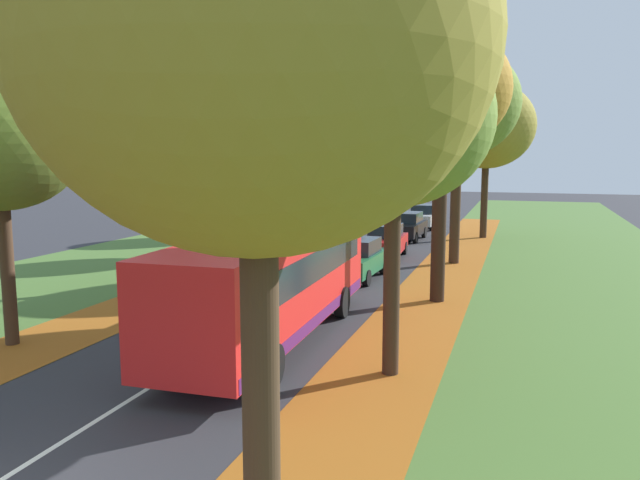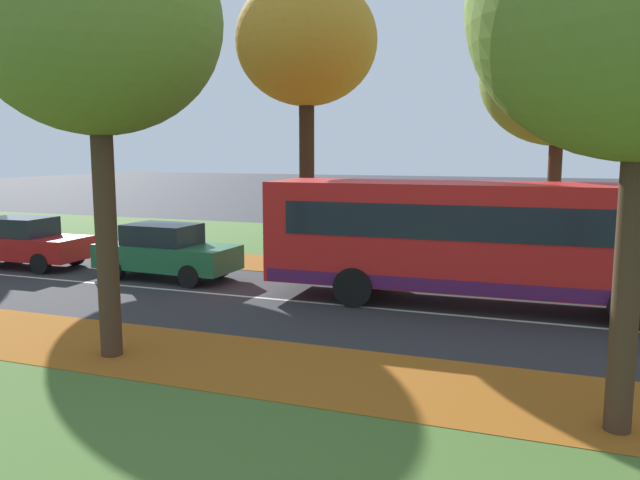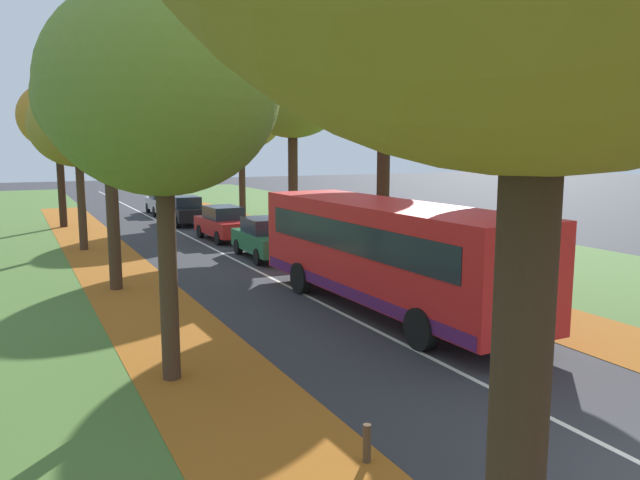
# 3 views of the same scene
# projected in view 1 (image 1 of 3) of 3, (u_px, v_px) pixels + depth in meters

# --- Properties ---
(grass_verge_left) EXTENTS (12.00, 90.00, 0.01)m
(grass_verge_left) POSITION_uv_depth(u_px,v_px,m) (154.00, 260.00, 30.01)
(grass_verge_left) COLOR #476B2D
(grass_verge_left) RESTS_ON ground
(leaf_litter_left) EXTENTS (2.80, 60.00, 0.00)m
(leaf_litter_left) POSITION_uv_depth(u_px,v_px,m) (171.00, 292.00, 22.94)
(leaf_litter_left) COLOR #9E5619
(leaf_litter_left) RESTS_ON grass_verge_left
(grass_verge_right) EXTENTS (12.00, 90.00, 0.01)m
(grass_verge_right) POSITION_uv_depth(u_px,v_px,m) (562.00, 284.00, 24.37)
(grass_verge_right) COLOR #476B2D
(grass_verge_right) RESTS_ON ground
(leaf_litter_right) EXTENTS (2.80, 60.00, 0.00)m
(leaf_litter_right) POSITION_uv_depth(u_px,v_px,m) (421.00, 311.00, 20.12)
(leaf_litter_right) COLOR #9E5619
(leaf_litter_right) RESTS_ON grass_verge_right
(road_centre_line) EXTENTS (0.12, 80.00, 0.01)m
(road_centre_line) POSITION_uv_depth(u_px,v_px,m) (337.00, 271.00, 27.19)
(road_centre_line) COLOR silver
(road_centre_line) RESTS_ON ground
(tree_left_mid) EXTENTS (4.34, 4.34, 7.90)m
(tree_left_mid) POSITION_uv_depth(u_px,v_px,m) (178.00, 131.00, 23.77)
(tree_left_mid) COLOR #422D1E
(tree_left_mid) RESTS_ON ground
(tree_left_far) EXTENTS (4.00, 4.00, 7.20)m
(tree_left_far) POSITION_uv_depth(u_px,v_px,m) (263.00, 148.00, 31.81)
(tree_left_far) COLOR #422D1E
(tree_left_far) RESTS_ON ground
(tree_left_distant) EXTENTS (4.13, 4.13, 7.93)m
(tree_left_distant) POSITION_uv_depth(u_px,v_px,m) (314.00, 138.00, 39.93)
(tree_left_distant) COLOR black
(tree_left_distant) RESTS_ON ground
(tree_right_nearest) EXTENTS (4.63, 4.63, 8.22)m
(tree_right_nearest) POSITION_uv_depth(u_px,v_px,m) (256.00, 44.00, 5.97)
(tree_right_nearest) COLOR #422D1E
(tree_right_nearest) RESTS_ON ground
(tree_right_near) EXTENTS (4.38, 4.38, 7.82)m
(tree_right_near) POSITION_uv_depth(u_px,v_px,m) (394.00, 119.00, 13.67)
(tree_right_near) COLOR #382619
(tree_right_near) RESTS_ON ground
(tree_right_mid) EXTENTS (4.50, 4.50, 9.21)m
(tree_right_mid) POSITION_uv_depth(u_px,v_px,m) (442.00, 91.00, 20.60)
(tree_right_mid) COLOR black
(tree_right_mid) RESTS_ON ground
(tree_right_far) EXTENTS (5.51, 5.51, 9.83)m
(tree_right_far) POSITION_uv_depth(u_px,v_px,m) (458.00, 103.00, 28.06)
(tree_right_far) COLOR #382619
(tree_right_far) RESTS_ON ground
(tree_right_distant) EXTENTS (5.65, 5.65, 9.27)m
(tree_right_distant) POSITION_uv_depth(u_px,v_px,m) (487.00, 126.00, 36.94)
(tree_right_distant) COLOR #382619
(tree_right_distant) RESTS_ON ground
(bus) EXTENTS (2.84, 10.46, 2.98)m
(bus) POSITION_uv_depth(u_px,v_px,m) (273.00, 279.00, 16.82)
(bus) COLOR red
(bus) RESTS_ON ground
(car_green_lead) EXTENTS (1.91, 4.26, 1.62)m
(car_green_lead) POSITION_uv_depth(u_px,v_px,m) (357.00, 259.00, 25.42)
(car_green_lead) COLOR #1E6038
(car_green_lead) RESTS_ON ground
(car_red_following) EXTENTS (1.92, 4.27, 1.62)m
(car_red_following) POSITION_uv_depth(u_px,v_px,m) (385.00, 241.00, 30.52)
(car_red_following) COLOR #B21919
(car_red_following) RESTS_ON ground
(car_black_third_in_line) EXTENTS (1.91, 4.26, 1.62)m
(car_black_third_in_line) POSITION_uv_depth(u_px,v_px,m) (407.00, 226.00, 36.87)
(car_black_third_in_line) COLOR black
(car_black_third_in_line) RESTS_ON ground
(car_silver_fourth_in_line) EXTENTS (1.89, 4.25, 1.62)m
(car_silver_fourth_in_line) POSITION_uv_depth(u_px,v_px,m) (424.00, 216.00, 42.67)
(car_silver_fourth_in_line) COLOR #B7BABF
(car_silver_fourth_in_line) RESTS_ON ground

